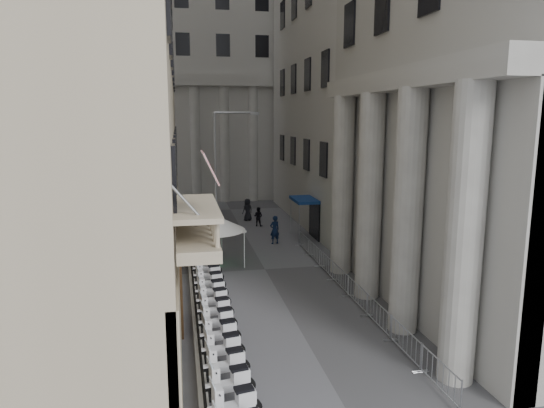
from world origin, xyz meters
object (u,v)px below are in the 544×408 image
(info_kiosk, at_px, (203,255))
(pedestrian_a, at_px, (275,230))
(street_lamp, at_px, (221,169))
(pedestrian_b, at_px, (258,217))
(security_tent, at_px, (224,224))

(info_kiosk, xyz_separation_m, pedestrian_a, (5.29, 4.71, 0.21))
(street_lamp, bearing_deg, pedestrian_a, 14.15)
(pedestrian_b, bearing_deg, info_kiosk, 96.97)
(security_tent, xyz_separation_m, pedestrian_b, (3.78, 10.71, -1.89))
(security_tent, height_order, pedestrian_b, security_tent)
(street_lamp, distance_m, pedestrian_a, 6.14)
(info_kiosk, height_order, pedestrian_a, pedestrian_a)
(info_kiosk, height_order, pedestrian_b, info_kiosk)
(info_kiosk, bearing_deg, pedestrian_a, 25.56)
(street_lamp, relative_size, pedestrian_b, 5.81)
(pedestrian_b, bearing_deg, street_lamp, 96.71)
(pedestrian_b, bearing_deg, pedestrian_a, 124.82)
(security_tent, bearing_deg, pedestrian_a, 50.66)
(street_lamp, relative_size, info_kiosk, 5.80)
(street_lamp, bearing_deg, info_kiosk, -123.27)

